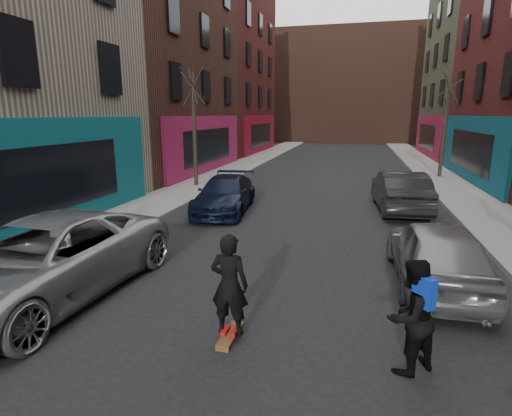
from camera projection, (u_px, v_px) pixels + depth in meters
The scene contains 13 objects.
sidewalk_left at pixel (254, 160), 31.41m from camera, with size 2.50×84.00×0.13m, color gray.
sidewalk_right at pixel (424, 165), 28.45m from camera, with size 2.50×84.00×0.13m, color gray.
buildings_left at pixel (22, 8), 18.02m from camera, with size 12.00×56.00×16.50m, color maroon.
building_far at pixel (348, 88), 52.89m from camera, with size 40.00×10.00×14.00m, color #47281E.
tree_left_far at pixel (194, 119), 19.30m from camera, with size 2.00×2.00×6.50m, color black, non-canonical shape.
tree_right_far at pixel (446, 115), 22.01m from camera, with size 2.00×2.00×6.80m, color black, non-canonical shape.
parked_left_far at pixel (44, 260), 7.83m from camera, with size 2.65×5.76×1.60m, color gray.
parked_left_end at pixel (225, 194), 15.02m from camera, with size 1.84×4.52×1.31m, color black.
parked_right_far at pixel (436, 252), 8.50m from camera, with size 1.70×4.23×1.44m, color gray.
parked_right_end at pixel (400, 191), 15.09m from camera, with size 1.61×4.60×1.52m, color black.
skateboard at pixel (230, 336), 6.54m from camera, with size 0.22×0.80×0.10m, color brown.
skateboarder at pixel (229, 285), 6.34m from camera, with size 0.62×0.41×1.70m, color black.
pedestrian at pixel (411, 316), 5.56m from camera, with size 1.03×1.02×1.68m.
Camera 1 is at (1.51, -0.46, 3.59)m, focal length 28.00 mm.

